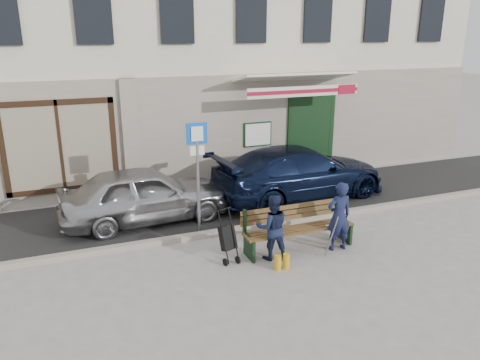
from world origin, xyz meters
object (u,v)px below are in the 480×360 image
car_navy (299,173)px  bench (297,229)px  stroller (228,239)px  man (339,216)px  parking_sign (198,161)px  car_silver (145,194)px  woman (272,227)px

car_navy → bench: (-1.56, -2.82, -0.26)m
car_navy → bench: bearing=145.2°
bench → stroller: stroller is taller
man → parking_sign: bearing=-36.1°
car_silver → bench: (2.64, -2.70, -0.22)m
car_silver → stroller: (1.14, -2.65, -0.21)m
woman → parking_sign: bearing=-48.2°
parking_sign → woman: 2.27m
car_silver → bench: car_silver is taller
car_navy → parking_sign: (-3.19, -1.21, 0.95)m
car_silver → man: man is taller
parking_sign → bench: parking_sign is taller
parking_sign → woman: bearing=-59.9°
parking_sign → stroller: 1.97m
bench → man: (0.80, -0.31, 0.28)m
car_navy → stroller: bearing=126.2°
stroller → parking_sign: bearing=76.7°
man → stroller: size_ratio=1.39×
bench → woman: 0.71m
woman → bench: bearing=-151.1°
car_navy → parking_sign: size_ratio=1.97×
bench → man: man is taller
car_navy → stroller: size_ratio=4.68×
car_silver → car_navy: (4.20, 0.11, 0.04)m
car_silver → man: size_ratio=2.69×
car_navy → man: (-0.76, -3.12, 0.02)m
man → woman: size_ratio=1.09×
car_navy → woman: bearing=137.8°
car_navy → stroller: (-3.06, -2.77, -0.25)m
car_silver → parking_sign: parking_sign is taller
car_silver → stroller: 2.89m
car_silver → woman: size_ratio=2.94×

